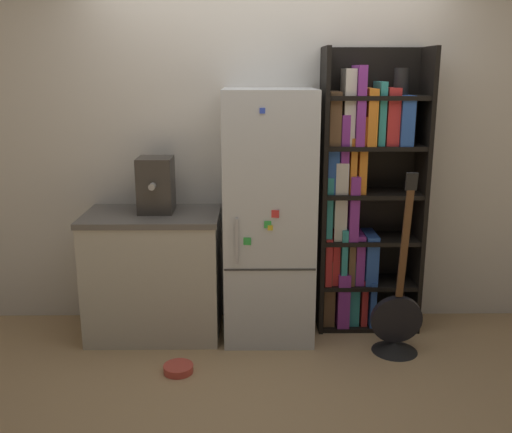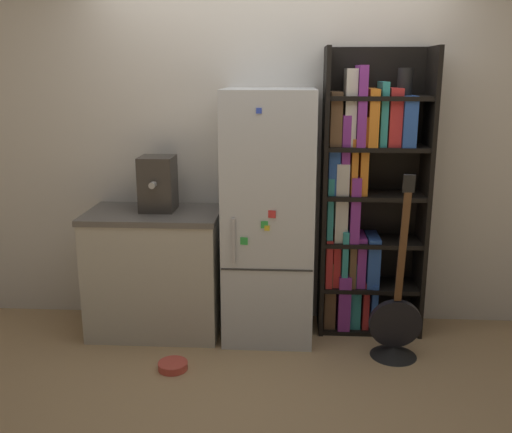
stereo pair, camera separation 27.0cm
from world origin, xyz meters
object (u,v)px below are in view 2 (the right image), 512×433
object	(u,v)px
refrigerator	(269,217)
espresso_machine	(158,184)
bookshelf	(362,201)
pet_bowl	(173,365)
guitar	(395,332)

from	to	relation	value
refrigerator	espresso_machine	distance (m)	0.81
bookshelf	espresso_machine	xyz separation A→B (m)	(-1.44, -0.09, 0.13)
bookshelf	pet_bowl	size ratio (longest dim) A/B	10.52
refrigerator	pet_bowl	world-z (taller)	refrigerator
guitar	espresso_machine	bearing A→B (deg)	167.14
espresso_machine	guitar	xyz separation A→B (m)	(1.64, -0.37, -0.91)
refrigerator	bookshelf	bearing A→B (deg)	12.32
refrigerator	pet_bowl	size ratio (longest dim) A/B	9.10
guitar	bookshelf	bearing A→B (deg)	112.85
refrigerator	bookshelf	size ratio (longest dim) A/B	0.86
bookshelf	guitar	xyz separation A→B (m)	(0.20, -0.46, -0.78)
refrigerator	espresso_machine	xyz separation A→B (m)	(-0.78, 0.05, 0.21)
espresso_machine	pet_bowl	bearing A→B (deg)	-72.77
bookshelf	guitar	world-z (taller)	bookshelf
bookshelf	guitar	bearing A→B (deg)	-67.15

